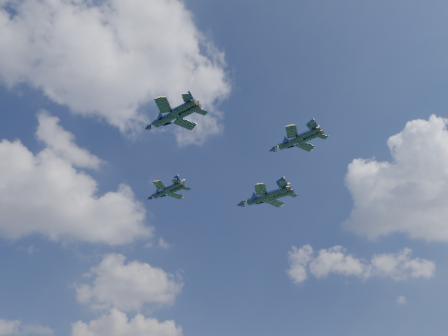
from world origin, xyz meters
TOP-DOWN VIEW (x-y plane):
  - jet_lead at (-10.93, 27.29)m, footprint 10.56×13.53m
  - jet_left at (-17.23, -1.92)m, footprint 12.30×15.14m
  - jet_right at (14.99, 20.95)m, footprint 14.56×17.01m
  - jet_slot at (10.09, -6.74)m, footprint 10.57×13.45m

SIDE VIEW (x-z plane):
  - jet_slot at x=10.09m, z-range 61.93..65.27m
  - jet_lead at x=-10.93m, z-range 63.90..67.25m
  - jet_right at x=14.99m, z-range 63.41..67.74m
  - jet_left at x=-17.23m, z-range 64.28..68.07m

